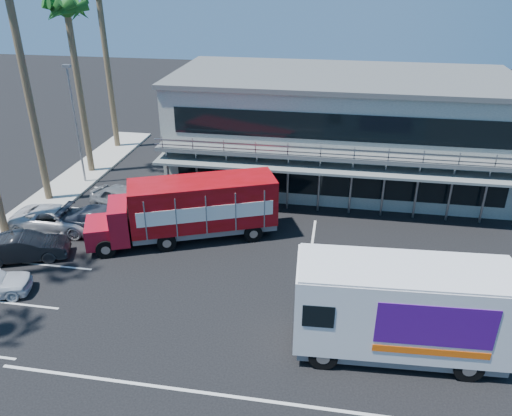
# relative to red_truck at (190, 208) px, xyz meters

# --- Properties ---
(ground) EXTENTS (120.00, 120.00, 0.00)m
(ground) POSITION_rel_red_truck_xyz_m (4.65, -4.73, -1.88)
(ground) COLOR black
(ground) RESTS_ON ground
(building) EXTENTS (22.40, 12.00, 7.30)m
(building) POSITION_rel_red_truck_xyz_m (7.65, 10.20, 1.78)
(building) COLOR gray
(building) RESTS_ON ground
(curb_strip) EXTENTS (3.00, 32.00, 0.16)m
(curb_strip) POSITION_rel_red_truck_xyz_m (-10.35, 1.27, -1.80)
(curb_strip) COLOR #A5A399
(curb_strip) RESTS_ON ground
(palm_e) EXTENTS (2.80, 2.80, 12.25)m
(palm_e) POSITION_rel_red_truck_xyz_m (-10.05, 8.27, 8.69)
(palm_e) COLOR brown
(palm_e) RESTS_ON ground
(light_pole_far) EXTENTS (0.50, 0.25, 8.09)m
(light_pole_far) POSITION_rel_red_truck_xyz_m (-9.55, 6.27, 2.62)
(light_pole_far) COLOR gray
(light_pole_far) RESTS_ON ground
(red_truck) EXTENTS (10.29, 6.00, 3.42)m
(red_truck) POSITION_rel_red_truck_xyz_m (0.00, 0.00, 0.00)
(red_truck) COLOR maroon
(red_truck) RESTS_ON ground
(white_van) EXTENTS (8.15, 3.17, 3.92)m
(white_van) POSITION_rel_red_truck_xyz_m (10.45, -7.40, 0.20)
(white_van) COLOR silver
(white_van) RESTS_ON ground
(parked_car_b) EXTENTS (4.53, 2.90, 1.41)m
(parked_car_b) POSITION_rel_red_truck_xyz_m (-7.85, -3.53, -1.17)
(parked_car_b) COLOR black
(parked_car_b) RESTS_ON ground
(parked_car_c) EXTENTS (5.18, 2.62, 1.41)m
(parked_car_c) POSITION_rel_red_truck_xyz_m (-7.85, -0.33, -1.18)
(parked_car_c) COLOR silver
(parked_car_c) RESTS_ON ground
(parked_car_d) EXTENTS (5.31, 2.33, 1.52)m
(parked_car_d) POSITION_rel_red_truck_xyz_m (-4.85, -0.20, -1.12)
(parked_car_d) COLOR #343A46
(parked_car_d) RESTS_ON ground
(parked_car_e) EXTENTS (5.18, 3.46, 1.64)m
(parked_car_e) POSITION_rel_red_truck_xyz_m (-4.85, 2.47, -1.06)
(parked_car_e) COLOR slate
(parked_car_e) RESTS_ON ground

